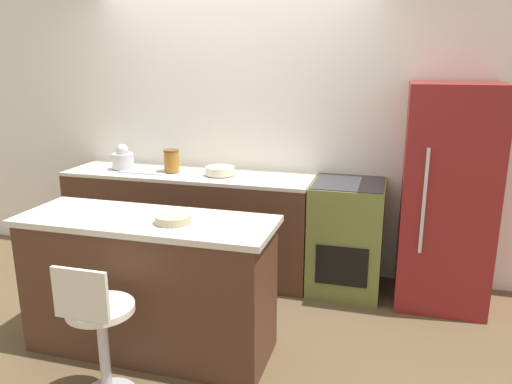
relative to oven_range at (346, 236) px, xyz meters
The scene contains 11 objects.
ground_plane 1.23m from the oven_range, 163.34° to the right, with size 14.00×14.00×0.00m, color brown.
wall_back 1.41m from the oven_range, 162.72° to the left, with size 8.00×0.06×2.60m.
back_counter 1.43m from the oven_range, behind, with size 2.25×0.62×0.94m.
kitchen_island 1.74m from the oven_range, 132.06° to the right, with size 1.68×0.60×0.93m.
oven_range is the anchor object (origin of this frame).
refrigerator 0.86m from the oven_range, ahead, with size 0.68×0.68×1.75m.
stool_chair 2.22m from the oven_range, 121.75° to the right, with size 0.38×0.38×0.88m.
kettle 2.14m from the oven_range, behind, with size 0.20×0.20×0.23m.
mixing_bowl 1.23m from the oven_range, behind, with size 0.25×0.25×0.07m.
canister_jar 1.68m from the oven_range, behind, with size 0.14×0.14×0.20m.
fruit_bowl 1.71m from the oven_range, 125.49° to the right, with size 0.23×0.23×0.05m.
Camera 1 is at (1.44, -3.71, 1.92)m, focal length 35.00 mm.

